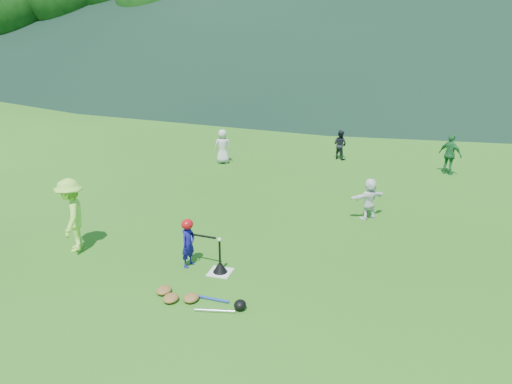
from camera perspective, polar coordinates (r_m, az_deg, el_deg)
ground at (r=10.28m, az=-4.10°, el=-9.17°), size 120.00×120.00×0.00m
home_plate at (r=10.28m, az=-4.11°, el=-9.12°), size 0.45×0.45×0.02m
baseball at (r=9.95m, az=-4.20°, el=-5.43°), size 0.08×0.08×0.08m
batter_child at (r=10.39m, az=-7.76°, el=-5.85°), size 0.32×0.42×1.02m
adult_coach at (r=11.60m, az=-20.32°, el=-2.51°), size 1.04×1.23×1.65m
fielder_a at (r=17.70m, az=-3.83°, el=5.22°), size 0.69×0.58×1.21m
fielder_b at (r=18.45m, az=9.58°, el=5.36°), size 0.65×0.59×1.07m
fielder_c at (r=17.52m, az=21.30°, el=4.01°), size 0.84×0.71×1.34m
fielder_d at (r=13.01m, az=12.82°, el=-0.76°), size 0.98×0.88×1.08m
batting_tee at (r=10.22m, az=-4.12°, el=-8.54°), size 0.30×0.30×0.68m
batter_gear at (r=10.22m, az=-7.73°, el=-3.78°), size 0.73×0.26×0.38m
equipment_pile at (r=9.36m, az=-7.45°, el=-11.92°), size 1.80×0.59×0.19m
outfield_fence at (r=36.81m, az=11.89°, el=12.34°), size 70.07×0.08×1.33m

